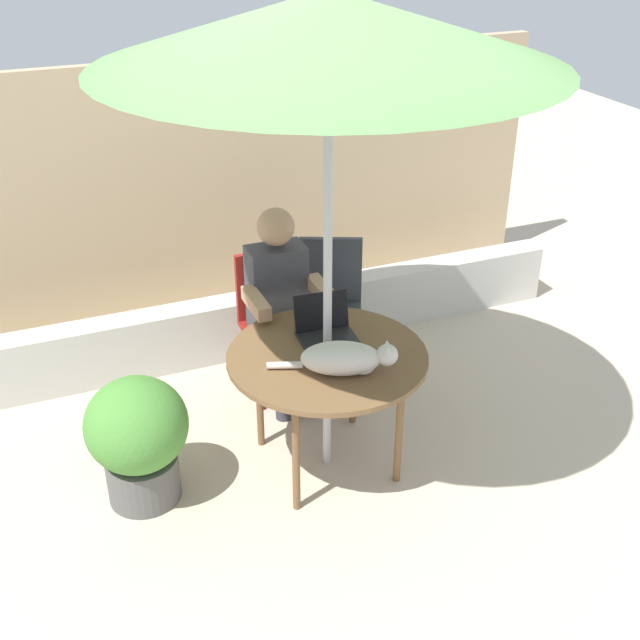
# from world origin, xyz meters

# --- Properties ---
(ground_plane) EXTENTS (14.00, 14.00, 0.00)m
(ground_plane) POSITION_xyz_m (0.00, 0.00, 0.00)
(ground_plane) COLOR beige
(fence_back) EXTENTS (5.04, 0.08, 1.83)m
(fence_back) POSITION_xyz_m (0.00, 2.09, 0.91)
(fence_back) COLOR tan
(fence_back) RESTS_ON ground
(planter_wall_low) EXTENTS (4.54, 0.20, 0.42)m
(planter_wall_low) POSITION_xyz_m (0.00, 1.31, 0.21)
(planter_wall_low) COLOR beige
(planter_wall_low) RESTS_ON ground
(patio_table) EXTENTS (1.05, 1.05, 0.71)m
(patio_table) POSITION_xyz_m (0.00, 0.00, 0.65)
(patio_table) COLOR brown
(patio_table) RESTS_ON ground
(patio_umbrella) EXTENTS (2.09, 2.09, 2.47)m
(patio_umbrella) POSITION_xyz_m (0.00, 0.00, 2.31)
(patio_umbrella) COLOR #B7B7BC
(patio_umbrella) RESTS_ON ground
(chair_occupied) EXTENTS (0.40, 0.40, 0.89)m
(chair_occupied) POSITION_xyz_m (0.00, 0.87, 0.52)
(chair_occupied) COLOR maroon
(chair_occupied) RESTS_ON ground
(chair_empty) EXTENTS (0.53, 0.53, 0.89)m
(chair_empty) POSITION_xyz_m (0.40, 0.91, 0.52)
(chair_empty) COLOR #33383F
(chair_empty) RESTS_ON ground
(person_seated) EXTENTS (0.48, 0.48, 1.23)m
(person_seated) POSITION_xyz_m (0.00, 0.71, 0.69)
(person_seated) COLOR #3F3F47
(person_seated) RESTS_ON ground
(laptop) EXTENTS (0.32, 0.27, 0.21)m
(laptop) POSITION_xyz_m (0.06, 0.20, 0.77)
(laptop) COLOR black
(laptop) RESTS_ON patio_table
(cat) EXTENTS (0.60, 0.35, 0.17)m
(cat) POSITION_xyz_m (0.02, -0.20, 0.79)
(cat) COLOR silver
(cat) RESTS_ON patio_table
(potted_plant_near_fence) EXTENTS (0.52, 0.52, 0.71)m
(potted_plant_near_fence) POSITION_xyz_m (-1.00, 0.10, 0.39)
(potted_plant_near_fence) COLOR #595654
(potted_plant_near_fence) RESTS_ON ground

